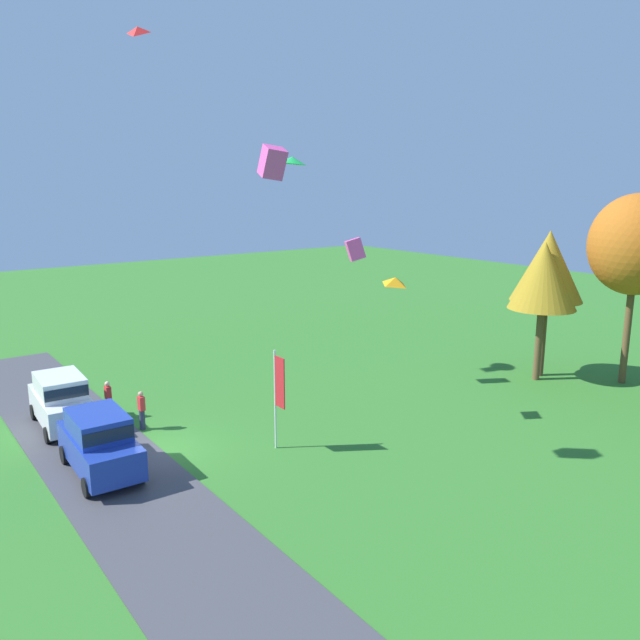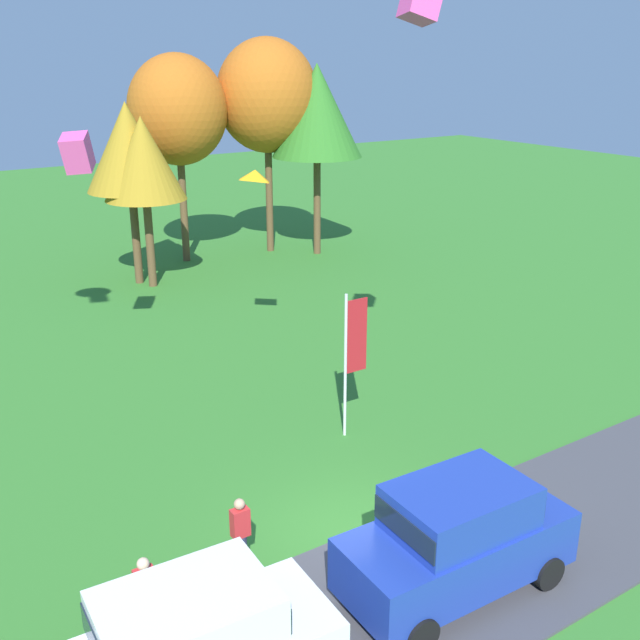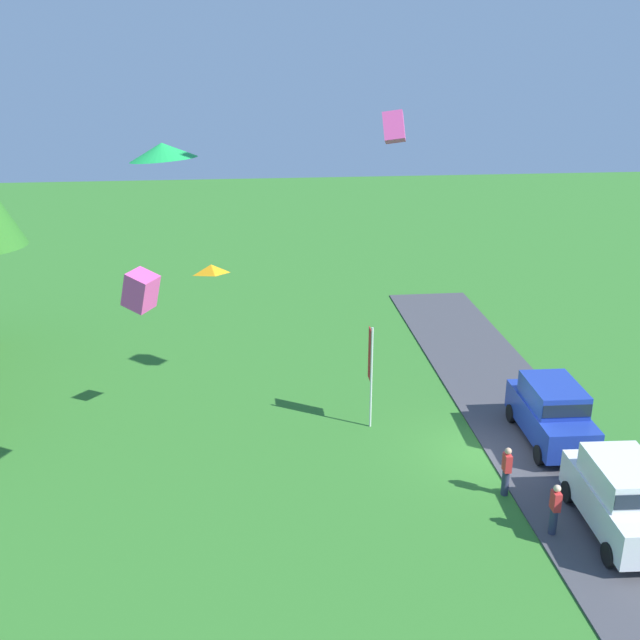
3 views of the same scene
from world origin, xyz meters
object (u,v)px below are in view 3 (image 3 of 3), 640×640
at_px(person_beside_suv, 555,510).
at_px(kite_box_high_right, 394,127).
at_px(kite_delta_trailing_tail, 163,151).
at_px(person_on_lawn, 506,471).
at_px(kite_diamond_low_drifter, 211,269).
at_px(kite_box_topmost, 141,291).
at_px(flag_banner, 371,362).
at_px(car_suv_by_flagpole, 621,494).
at_px(car_suv_mid_row, 552,410).

height_order(person_beside_suv, kite_box_high_right, kite_box_high_right).
bearing_deg(kite_delta_trailing_tail, person_on_lawn, -73.39).
bearing_deg(kite_diamond_low_drifter, kite_box_topmost, 159.57).
xyz_separation_m(person_beside_suv, kite_delta_trailing_tail, (-0.72, 10.55, 10.62)).
bearing_deg(person_on_lawn, flag_banner, 34.08).
distance_m(car_suv_by_flagpole, person_beside_suv, 2.02).
distance_m(car_suv_by_flagpole, kite_box_high_right, 14.11).
bearing_deg(kite_delta_trailing_tail, car_suv_mid_row, -64.15).
distance_m(person_beside_suv, person_on_lawn, 2.32).
height_order(car_suv_mid_row, kite_box_topmost, kite_box_topmost).
bearing_deg(person_on_lawn, car_suv_by_flagpole, -130.44).
bearing_deg(car_suv_by_flagpole, kite_box_topmost, 77.69).
height_order(flag_banner, kite_box_topmost, kite_box_topmost).
height_order(car_suv_by_flagpole, kite_diamond_low_drifter, kite_diamond_low_drifter).
bearing_deg(kite_diamond_low_drifter, car_suv_by_flagpole, -123.37).
relative_size(car_suv_mid_row, person_beside_suv, 2.72).
distance_m(car_suv_mid_row, kite_box_high_right, 11.63).
bearing_deg(kite_box_topmost, car_suv_mid_row, -80.06).
distance_m(kite_box_high_right, kite_delta_trailing_tail, 11.77).
relative_size(car_suv_by_flagpole, flag_banner, 1.16).
bearing_deg(flag_banner, car_suv_mid_row, -108.32).
bearing_deg(car_suv_mid_row, kite_box_topmost, 99.94).
bearing_deg(kite_delta_trailing_tail, kite_box_high_right, -37.29).
relative_size(car_suv_by_flagpole, person_beside_suv, 2.74).
relative_size(flag_banner, kite_diamond_low_drifter, 4.18).
distance_m(flag_banner, kite_delta_trailing_tail, 13.67).
bearing_deg(flag_banner, kite_diamond_low_drifter, 86.52).
distance_m(person_on_lawn, kite_delta_trailing_tail, 14.79).
xyz_separation_m(car_suv_mid_row, kite_box_topmost, (-2.43, 13.88, 5.81)).
distance_m(car_suv_by_flagpole, person_on_lawn, 3.53).
xyz_separation_m(car_suv_by_flagpole, kite_box_topmost, (3.01, 13.78, 5.81)).
xyz_separation_m(car_suv_by_flagpole, kite_delta_trailing_tail, (-0.67, 12.52, 10.20)).
bearing_deg(kite_box_high_right, car_suv_by_flagpole, -148.15).
xyz_separation_m(kite_box_high_right, kite_diamond_low_drifter, (-0.80, 6.57, -4.75)).
height_order(person_beside_suv, kite_diamond_low_drifter, kite_diamond_low_drifter).
relative_size(car_suv_by_flagpole, person_on_lawn, 2.74).
distance_m(person_beside_suv, kite_box_high_right, 13.75).
bearing_deg(kite_diamond_low_drifter, person_beside_suv, -128.07).
relative_size(kite_diamond_low_drifter, kite_delta_trailing_tail, 0.63).
bearing_deg(car_suv_by_flagpole, person_on_lawn, 49.56).
distance_m(car_suv_by_flagpole, car_suv_mid_row, 5.44).
bearing_deg(kite_box_topmost, flag_banner, -59.09).
distance_m(person_on_lawn, kite_box_topmost, 12.77).
xyz_separation_m(flag_banner, kite_box_high_right, (1.15, -0.83, 8.46)).
bearing_deg(person_beside_suv, car_suv_by_flagpole, -91.55).
relative_size(person_on_lawn, kite_diamond_low_drifter, 1.77).
bearing_deg(person_on_lawn, person_beside_suv, -162.65).
bearing_deg(car_suv_by_flagpole, kite_delta_trailing_tail, 93.06).
bearing_deg(person_beside_suv, person_on_lawn, 17.35).
height_order(flag_banner, kite_diamond_low_drifter, kite_diamond_low_drifter).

